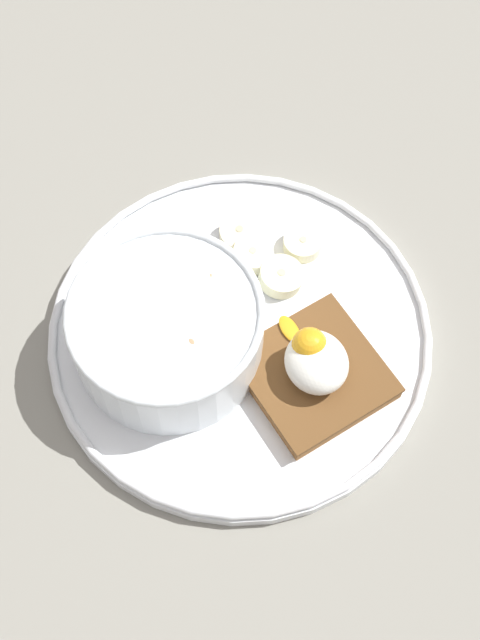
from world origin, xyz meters
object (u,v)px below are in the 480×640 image
object	(u,v)px
banana_slice_back	(253,255)
banana_slice_right	(239,233)
toast_slice	(314,374)
oatmeal_bowl	(167,330)
poached_egg	(315,358)
banana_slice_left	(303,243)
banana_slice_front	(281,277)

from	to	relation	value
banana_slice_back	banana_slice_right	xyz separation A→B (cm)	(-2.30, -0.25, -0.09)
banana_slice_right	toast_slice	bearing A→B (deg)	3.74
oatmeal_bowl	poached_egg	size ratio (longest dim) A/B	1.89
banana_slice_right	banana_slice_left	bearing A→B (deg)	59.60
poached_egg	banana_slice_right	world-z (taller)	poached_egg
banana_slice_front	banana_slice_left	xyz separation A→B (cm)	(-2.27, 2.71, -0.13)
poached_egg	banana_slice_right	size ratio (longest dim) A/B	1.99
banana_slice_back	banana_slice_right	size ratio (longest dim) A/B	1.14
banana_slice_front	banana_slice_right	bearing A→B (deg)	-161.20
banana_slice_front	banana_slice_right	world-z (taller)	same
toast_slice	poached_egg	bearing A→B (deg)	-171.99
toast_slice	banana_slice_left	size ratio (longest dim) A/B	2.54
toast_slice	oatmeal_bowl	bearing A→B (deg)	-123.49
banana_slice_left	banana_slice_right	xyz separation A→B (cm)	(-2.55, -4.35, 0.11)
banana_slice_right	poached_egg	bearing A→B (deg)	3.65
toast_slice	banana_slice_back	distance (cm)	11.06
banana_slice_front	banana_slice_left	bearing A→B (deg)	130.00
oatmeal_bowl	banana_slice_back	world-z (taller)	oatmeal_bowl
poached_egg	banana_slice_left	distance (cm)	11.39
toast_slice	banana_slice_front	bearing A→B (deg)	174.81
oatmeal_bowl	banana_slice_back	size ratio (longest dim) A/B	3.30
toast_slice	banana_slice_left	distance (cm)	11.34
oatmeal_bowl	banana_slice_front	size ratio (longest dim) A/B	3.18
banana_slice_left	banana_slice_back	world-z (taller)	banana_slice_back
oatmeal_bowl	toast_slice	distance (cm)	11.10
banana_slice_left	oatmeal_bowl	bearing A→B (deg)	-69.11
toast_slice	poached_egg	size ratio (longest dim) A/B	1.48
oatmeal_bowl	banana_slice_left	xyz separation A→B (cm)	(-4.79, 12.55, -2.54)
oatmeal_bowl	toast_slice	xyz separation A→B (cm)	(6.00, 9.06, -2.26)
poached_egg	banana_slice_back	size ratio (longest dim) A/B	1.74
oatmeal_bowl	banana_slice_left	bearing A→B (deg)	110.89
banana_slice_back	banana_slice_right	distance (cm)	2.31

